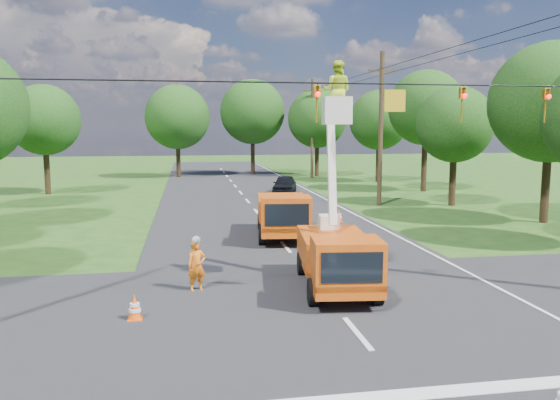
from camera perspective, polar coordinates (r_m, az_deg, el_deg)
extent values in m
plane|color=#234916|center=(33.13, -2.47, -1.32)|extent=(140.00, 140.00, 0.00)
cube|color=black|center=(33.13, -2.47, -1.32)|extent=(12.00, 100.00, 0.06)
cube|color=black|center=(15.89, 5.84, -11.25)|extent=(56.00, 10.00, 0.07)
cube|color=silver|center=(11.35, 13.26, -19.42)|extent=(9.00, 0.45, 0.02)
cube|color=silver|center=(34.28, 6.86, -1.07)|extent=(0.12, 90.00, 0.02)
cube|color=#BF5E0D|center=(17.64, 5.87, -7.17)|extent=(2.54, 5.51, 0.40)
cube|color=#BF5E0D|center=(15.64, 7.00, -6.48)|extent=(2.11, 1.72, 1.33)
cube|color=black|center=(14.91, 7.52, -7.01)|extent=(1.68, 0.24, 0.84)
cube|color=#BF5E0D|center=(18.19, 5.54, -4.90)|extent=(2.44, 3.50, 0.89)
cylinder|color=black|center=(15.97, 3.47, -9.58)|extent=(0.37, 0.84, 0.82)
cylinder|color=black|center=(16.29, 10.08, -9.35)|extent=(0.37, 0.84, 0.82)
cylinder|color=black|center=(19.20, 2.30, -6.62)|extent=(0.37, 0.84, 0.82)
cylinder|color=black|center=(19.46, 7.80, -6.49)|extent=(0.37, 0.84, 0.82)
cube|color=silver|center=(19.01, 5.12, -2.30)|extent=(0.74, 0.74, 0.49)
cube|color=silver|center=(18.29, 5.41, 3.47)|extent=(0.38, 1.21, 3.85)
cube|color=silver|center=(17.33, 5.95, 9.26)|extent=(0.93, 0.93, 0.84)
imported|color=#C6E526|center=(17.36, 5.98, 11.28)|extent=(1.11, 1.02, 1.85)
cube|color=#BF5E0D|center=(25.75, 0.31, -2.30)|extent=(2.81, 6.04, 0.44)
cube|color=#BF5E0D|center=(23.57, 0.60, -1.36)|extent=(2.32, 1.89, 1.46)
cube|color=black|center=(22.74, 0.73, -1.56)|extent=(1.84, 0.27, 0.92)
cube|color=#BF5E0D|center=(26.42, 0.22, -0.71)|extent=(2.69, 3.84, 0.97)
cylinder|color=black|center=(23.94, -1.88, -3.68)|extent=(0.41, 0.92, 0.89)
cylinder|color=black|center=(24.06, 2.99, -3.63)|extent=(0.41, 0.92, 0.89)
cylinder|color=black|center=(27.57, -2.02, -2.18)|extent=(0.41, 0.92, 0.89)
cylinder|color=black|center=(27.68, 2.21, -2.15)|extent=(0.41, 0.92, 0.89)
imported|color=#E44C13|center=(17.40, -8.71, -6.83)|extent=(0.67, 0.53, 1.62)
imported|color=black|center=(42.63, 0.49, 1.64)|extent=(2.69, 4.47, 1.43)
cone|color=#FB560D|center=(21.85, 5.58, -4.98)|extent=(0.36, 0.36, 0.70)
cube|color=#FB560D|center=(21.93, 5.57, -5.85)|extent=(0.38, 0.38, 0.04)
cylinder|color=white|center=(21.84, 5.59, -4.83)|extent=(0.26, 0.26, 0.09)
cylinder|color=white|center=(21.87, 5.58, -5.21)|extent=(0.31, 0.31, 0.09)
cone|color=#FB560D|center=(25.05, 3.84, -3.34)|extent=(0.36, 0.36, 0.70)
cube|color=#FB560D|center=(25.11, 3.84, -4.10)|extent=(0.38, 0.38, 0.04)
cylinder|color=white|center=(25.04, 3.84, -3.21)|extent=(0.26, 0.26, 0.09)
cylinder|color=white|center=(25.07, 3.84, -3.55)|extent=(0.31, 0.31, 0.09)
cone|color=#FB560D|center=(15.29, -14.95, -10.73)|extent=(0.36, 0.36, 0.70)
cube|color=#FB560D|center=(15.40, -14.90, -11.93)|extent=(0.38, 0.38, 0.04)
cylinder|color=white|center=(15.27, -14.95, -10.52)|extent=(0.26, 0.26, 0.09)
cylinder|color=white|center=(15.32, -14.93, -11.05)|extent=(0.31, 0.31, 0.09)
cone|color=#FB560D|center=(29.78, 6.18, -1.62)|extent=(0.36, 0.36, 0.70)
cube|color=#FB560D|center=(29.84, 6.17, -2.27)|extent=(0.38, 0.38, 0.04)
cylinder|color=white|center=(29.77, 6.19, -1.51)|extent=(0.26, 0.26, 0.09)
cylinder|color=white|center=(29.80, 6.18, -1.79)|extent=(0.31, 0.31, 0.09)
cylinder|color=#4C3823|center=(36.70, 10.48, 7.27)|extent=(0.30, 0.30, 10.00)
cube|color=#4C3823|center=(36.89, 10.62, 13.18)|extent=(1.80, 0.12, 0.12)
cylinder|color=#4C3823|center=(55.91, 3.39, 7.44)|extent=(0.30, 0.30, 10.00)
cube|color=#4C3823|center=(56.04, 3.42, 11.33)|extent=(1.80, 0.12, 0.12)
cylinder|color=black|center=(14.96, 4.28, 12.09)|extent=(18.00, 0.04, 0.04)
cube|color=gold|center=(15.57, 11.91, 10.12)|extent=(0.60, 0.05, 0.60)
imported|color=gold|center=(14.91, 3.88, 10.00)|extent=(0.16, 0.20, 1.00)
sphere|color=#FF0C0C|center=(14.80, 4.00, 10.98)|extent=(0.14, 0.14, 0.14)
imported|color=gold|center=(16.40, 18.50, 9.41)|extent=(0.16, 0.20, 1.00)
sphere|color=#FF0C0C|center=(16.31, 18.74, 10.29)|extent=(0.14, 0.14, 0.14)
imported|color=gold|center=(17.76, 26.01, 8.86)|extent=(0.16, 0.20, 1.00)
sphere|color=#FF0C0C|center=(17.68, 26.29, 9.67)|extent=(0.14, 0.14, 0.14)
cylinder|color=#382616|center=(45.87, -23.18, 3.10)|extent=(0.44, 0.44, 4.05)
sphere|color=#0F3A12|center=(45.76, -23.42, 7.69)|extent=(5.40, 5.40, 5.40)
cylinder|color=#382616|center=(32.76, 26.03, 1.85)|extent=(0.44, 0.44, 4.58)
sphere|color=#0F3A12|center=(32.66, 26.46, 9.13)|extent=(6.40, 6.40, 6.40)
cylinder|color=#382616|center=(37.81, 17.60, 2.33)|extent=(0.44, 0.44, 3.78)
sphere|color=#0F3A12|center=(37.67, 17.81, 7.54)|extent=(5.00, 5.00, 5.00)
cylinder|color=#382616|center=(45.65, 14.83, 3.88)|extent=(0.44, 0.44, 4.75)
sphere|color=#0F3A12|center=(45.60, 15.02, 9.30)|extent=(6.00, 6.00, 6.00)
cylinder|color=#382616|center=(52.70, 10.23, 4.14)|extent=(0.44, 0.44, 4.14)
sphere|color=#0F3A12|center=(52.62, 10.33, 8.23)|extent=(5.60, 5.60, 5.60)
cylinder|color=#382616|center=(57.57, -10.58, 4.54)|extent=(0.44, 0.44, 4.40)
sphere|color=#0F3A12|center=(57.50, -10.68, 8.52)|extent=(6.60, 6.60, 6.60)
cylinder|color=#382616|center=(59.96, -2.86, 4.98)|extent=(0.44, 0.44, 4.84)
sphere|color=#0F3A12|center=(59.93, -2.89, 9.19)|extent=(7.00, 7.00, 7.00)
cylinder|color=#382616|center=(58.17, 3.88, 4.64)|extent=(0.44, 0.44, 4.31)
sphere|color=#0F3A12|center=(58.10, 3.92, 8.50)|extent=(6.20, 6.20, 6.20)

